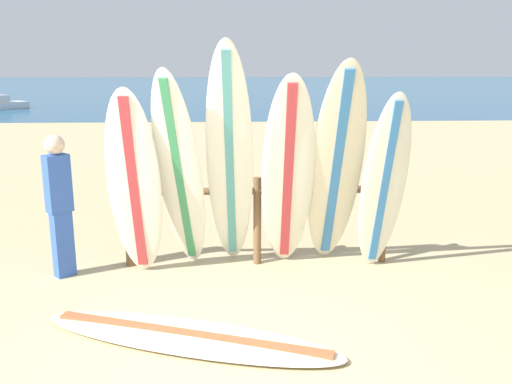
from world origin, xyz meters
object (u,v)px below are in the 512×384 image
at_px(surfboard_leaning_center_left, 230,162).
at_px(beachgoer_standing, 59,200).
at_px(surfboard_leaning_left, 180,175).
at_px(surfboard_leaning_right, 384,185).
at_px(surfboard_rack, 257,208).
at_px(surfboard_lying_on_sand, 189,337).
at_px(surfboard_leaning_center, 288,176).
at_px(surfboard_leaning_far_left, 134,186).
at_px(surfboard_leaning_center_right, 336,169).

xyz_separation_m(surfboard_leaning_center_left, beachgoer_standing, (-1.80, 0.02, -0.40)).
xyz_separation_m(surfboard_leaning_left, surfboard_leaning_right, (2.14, -0.07, -0.12)).
xyz_separation_m(surfboard_rack, surfboard_lying_on_sand, (-0.66, -1.76, -0.63)).
height_order(surfboard_rack, surfboard_leaning_center, surfboard_leaning_center).
relative_size(surfboard_leaning_far_left, surfboard_leaning_center, 0.94).
distance_m(surfboard_leaning_far_left, beachgoer_standing, 0.84).
xyz_separation_m(surfboard_rack, surfboard_leaning_far_left, (-1.29, -0.38, 0.36)).
bearing_deg(surfboard_leaning_far_left, surfboard_lying_on_sand, -65.43).
height_order(surfboard_leaning_center_left, surfboard_leaning_right, surfboard_leaning_center_left).
bearing_deg(surfboard_leaning_right, surfboard_leaning_far_left, 179.91).
bearing_deg(surfboard_leaning_left, surfboard_leaning_far_left, -172.41).
bearing_deg(surfboard_lying_on_sand, surfboard_leaning_far_left, 114.57).
relative_size(surfboard_leaning_left, surfboard_leaning_right, 1.12).
bearing_deg(surfboard_leaning_center_right, surfboard_leaning_center_left, -179.65).
bearing_deg(surfboard_rack, beachgoer_standing, -172.84).
distance_m(surfboard_leaning_far_left, surfboard_leaning_center_right, 2.12).
xyz_separation_m(surfboard_leaning_left, surfboard_leaning_center_left, (0.52, 0.03, 0.13)).
xyz_separation_m(surfboard_leaning_center, surfboard_leaning_right, (1.01, -0.10, -0.09)).
relative_size(surfboard_leaning_center, beachgoer_standing, 1.41).
bearing_deg(surfboard_leaning_center_left, surfboard_lying_on_sand, -103.70).
bearing_deg(surfboard_leaning_left, surfboard_leaning_center, 1.47).
distance_m(surfboard_rack, surfboard_leaning_far_left, 1.39).
distance_m(surfboard_leaning_far_left, surfboard_lying_on_sand, 1.81).
xyz_separation_m(surfboard_leaning_left, surfboard_leaning_center_right, (1.65, 0.03, 0.04)).
distance_m(surfboard_rack, surfboard_lying_on_sand, 1.98).
xyz_separation_m(surfboard_rack, surfboard_leaning_center, (0.31, -0.29, 0.43)).
height_order(surfboard_leaning_left, surfboard_leaning_center, surfboard_leaning_left).
relative_size(surfboard_rack, surfboard_leaning_center_right, 1.30).
height_order(surfboard_rack, surfboard_lying_on_sand, surfboard_rack).
xyz_separation_m(surfboard_leaning_far_left, beachgoer_standing, (-0.81, 0.11, -0.17)).
height_order(surfboard_leaning_center_left, beachgoer_standing, surfboard_leaning_center_left).
bearing_deg(surfboard_lying_on_sand, beachgoer_standing, 134.04).
bearing_deg(surfboard_rack, surfboard_leaning_center_right, -18.95).
xyz_separation_m(surfboard_leaning_center, surfboard_lying_on_sand, (-0.97, -1.47, -1.05)).
distance_m(surfboard_leaning_left, surfboard_leaning_center_left, 0.54).
bearing_deg(surfboard_leaning_center, surfboard_leaning_left, -178.53).
bearing_deg(surfboard_leaning_center_right, surfboard_leaning_left, -178.81).
distance_m(surfboard_lying_on_sand, beachgoer_standing, 2.23).
height_order(surfboard_lying_on_sand, beachgoer_standing, beachgoer_standing).
bearing_deg(surfboard_leaning_left, surfboard_leaning_center_right, 1.19).
bearing_deg(surfboard_leaning_center, surfboard_rack, 137.13).
relative_size(surfboard_rack, beachgoer_standing, 1.95).
bearing_deg(surfboard_leaning_left, surfboard_lying_on_sand, -83.44).
height_order(surfboard_leaning_far_left, surfboard_leaning_left, surfboard_leaning_left).
bearing_deg(surfboard_leaning_center, surfboard_leaning_far_left, -176.74).
relative_size(surfboard_leaning_center_right, surfboard_lying_on_sand, 0.86).
xyz_separation_m(surfboard_leaning_far_left, surfboard_leaning_center, (1.60, 0.09, 0.07)).
height_order(surfboard_leaning_left, surfboard_leaning_right, surfboard_leaning_left).
bearing_deg(surfboard_leaning_right, surfboard_leaning_center_left, 176.70).
relative_size(surfboard_rack, surfboard_leaning_center_left, 1.21).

